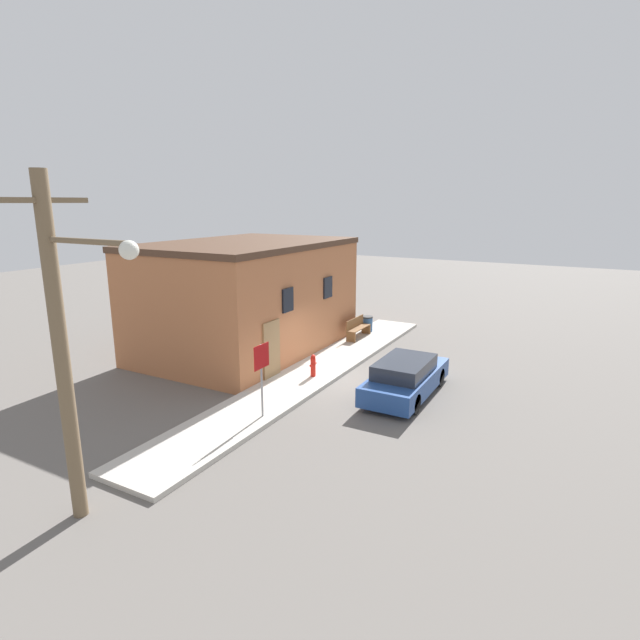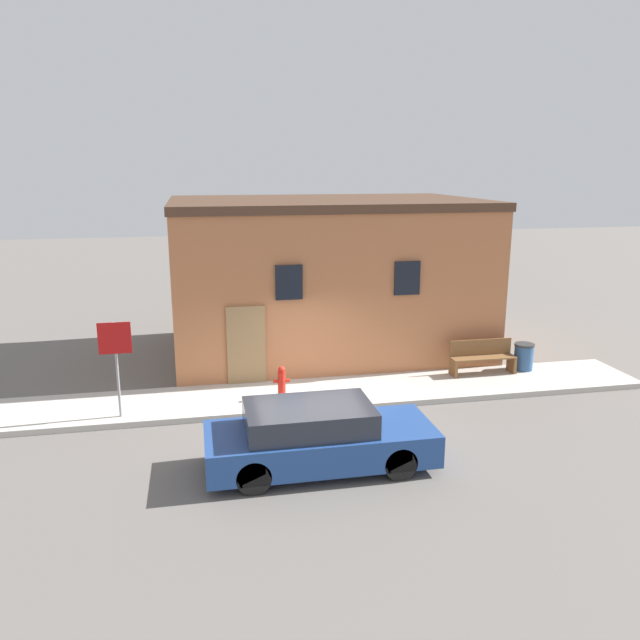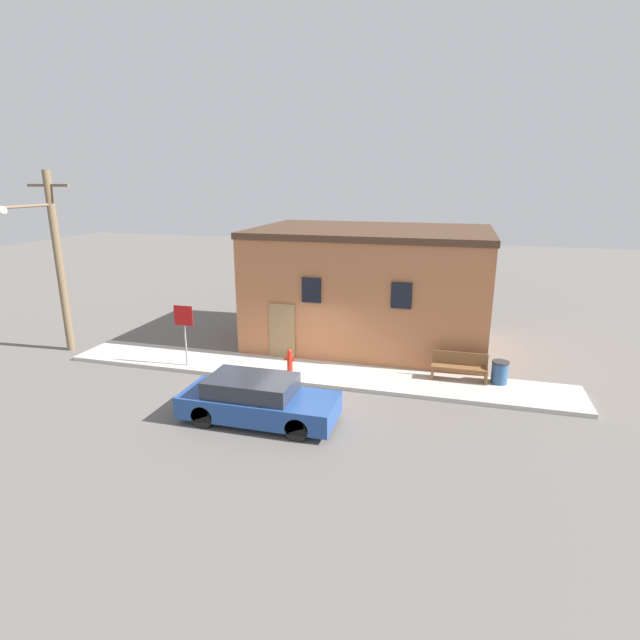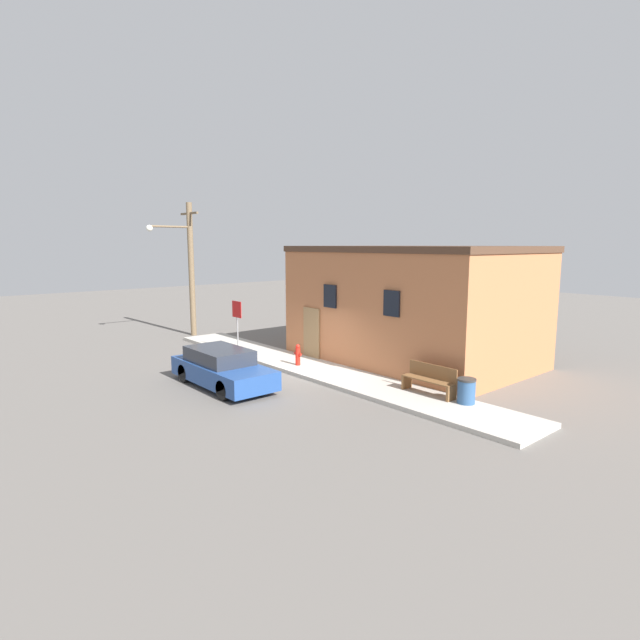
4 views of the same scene
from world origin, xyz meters
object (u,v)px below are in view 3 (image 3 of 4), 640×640
(trash_bin, at_px, (500,372))
(stop_sign, at_px, (184,324))
(utility_pole, at_px, (56,258))
(bench, at_px, (459,366))
(fire_hydrant, at_px, (290,360))
(parked_car, at_px, (257,400))

(trash_bin, bearing_deg, stop_sign, -173.06)
(stop_sign, relative_size, trash_bin, 2.95)
(stop_sign, bearing_deg, trash_bin, 6.94)
(utility_pole, bearing_deg, bench, 2.69)
(fire_hydrant, relative_size, utility_pole, 0.12)
(bench, distance_m, utility_pole, 15.28)
(trash_bin, relative_size, parked_car, 0.17)
(parked_car, bearing_deg, utility_pole, 159.58)
(fire_hydrant, height_order, trash_bin, fire_hydrant)
(stop_sign, xyz_separation_m, bench, (9.38, 1.23, -1.09))
(utility_pole, xyz_separation_m, parked_car, (9.52, -3.54, -3.08))
(bench, relative_size, parked_car, 0.41)
(trash_bin, xyz_separation_m, utility_pole, (-16.22, -0.76, 3.19))
(fire_hydrant, bearing_deg, utility_pole, 179.28)
(fire_hydrant, height_order, utility_pole, utility_pole)
(fire_hydrant, relative_size, parked_car, 0.19)
(fire_hydrant, distance_m, trash_bin, 6.97)
(bench, height_order, trash_bin, bench)
(stop_sign, relative_size, bench, 1.23)
(fire_hydrant, distance_m, utility_pole, 9.83)
(utility_pole, relative_size, parked_car, 1.58)
(stop_sign, bearing_deg, parked_car, -37.32)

